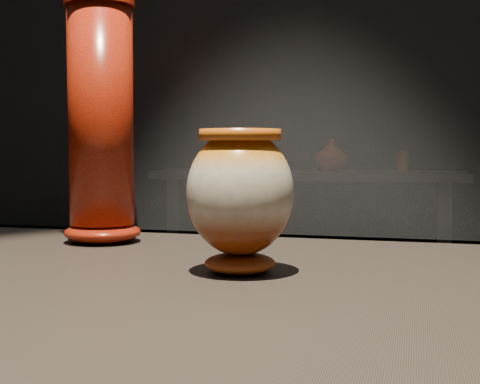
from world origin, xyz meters
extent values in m
cube|color=black|center=(0.00, 5.00, 1.60)|extent=(8.00, 3.20, 0.04)
cube|color=black|center=(0.00, 0.00, 0.88)|extent=(2.00, 0.80, 0.05)
ellipsoid|color=maroon|center=(0.08, 0.05, 0.91)|extent=(0.11, 0.11, 0.03)
ellipsoid|color=beige|center=(0.08, 0.05, 1.01)|extent=(0.17, 0.17, 0.16)
cylinder|color=orange|center=(0.08, 0.05, 1.08)|extent=(0.13, 0.13, 0.01)
ellipsoid|color=#A4230A|center=(-0.23, 0.26, 0.92)|extent=(0.17, 0.17, 0.04)
cylinder|color=#A4230A|center=(-0.23, 0.26, 1.12)|extent=(0.14, 0.14, 0.37)
cylinder|color=#A4230A|center=(-0.23, 0.26, 1.31)|extent=(0.15, 0.15, 0.01)
cube|color=black|center=(-0.39, 3.54, 0.88)|extent=(2.00, 0.60, 0.05)
cube|color=black|center=(-1.24, 3.54, 0.42)|extent=(0.08, 0.50, 0.85)
cube|color=black|center=(0.46, 3.54, 0.42)|extent=(0.08, 0.50, 0.85)
imported|color=#8B4E14|center=(-0.99, 3.49, 0.98)|extent=(0.17, 0.17, 0.17)
imported|color=maroon|center=(-0.24, 3.52, 1.00)|extent=(0.28, 0.28, 0.21)
cylinder|color=#8B4E14|center=(0.21, 3.55, 0.97)|extent=(0.07, 0.07, 0.13)
camera|label=1|loc=(0.30, -0.79, 1.07)|focal=50.00mm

